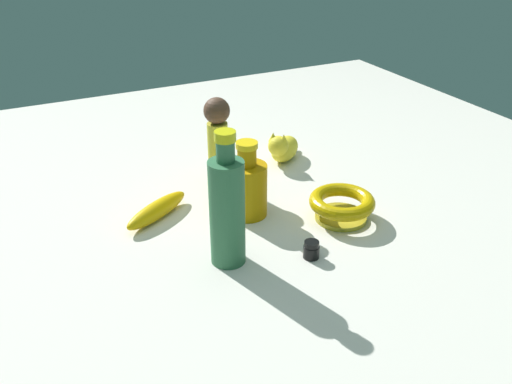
{
  "coord_description": "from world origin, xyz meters",
  "views": [
    {
      "loc": [
        0.97,
        -0.48,
        0.64
      ],
      "look_at": [
        0.0,
        0.0,
        0.06
      ],
      "focal_mm": 39.44,
      "sensor_mm": 36.0,
      "label": 1
    }
  ],
  "objects_px": {
    "bottle_short": "(247,187)",
    "person_figure_adult": "(218,138)",
    "bottle_tall": "(227,209)",
    "cat_figurine": "(283,148)",
    "banana": "(157,210)",
    "bowl": "(342,204)",
    "nail_polish_jar": "(311,250)"
  },
  "relations": [
    {
      "from": "banana",
      "to": "nail_polish_jar",
      "type": "bearing_deg",
      "value": -82.84
    },
    {
      "from": "bottle_tall",
      "to": "bowl",
      "type": "height_order",
      "value": "bottle_tall"
    },
    {
      "from": "person_figure_adult",
      "to": "cat_figurine",
      "type": "xyz_separation_m",
      "value": [
        -0.05,
        0.21,
        -0.08
      ]
    },
    {
      "from": "bottle_tall",
      "to": "bowl",
      "type": "relative_size",
      "value": 1.88
    },
    {
      "from": "bowl",
      "to": "person_figure_adult",
      "type": "bearing_deg",
      "value": -147.71
    },
    {
      "from": "person_figure_adult",
      "to": "cat_figurine",
      "type": "height_order",
      "value": "person_figure_adult"
    },
    {
      "from": "person_figure_adult",
      "to": "banana",
      "type": "relative_size",
      "value": 1.2
    },
    {
      "from": "person_figure_adult",
      "to": "bowl",
      "type": "xyz_separation_m",
      "value": [
        0.28,
        0.17,
        -0.09
      ]
    },
    {
      "from": "person_figure_adult",
      "to": "bowl",
      "type": "height_order",
      "value": "person_figure_adult"
    },
    {
      "from": "cat_figurine",
      "to": "bowl",
      "type": "height_order",
      "value": "cat_figurine"
    },
    {
      "from": "cat_figurine",
      "to": "banana",
      "type": "bearing_deg",
      "value": -70.59
    },
    {
      "from": "banana",
      "to": "bowl",
      "type": "xyz_separation_m",
      "value": [
        0.19,
        0.36,
        0.02
      ]
    },
    {
      "from": "bottle_tall",
      "to": "banana",
      "type": "distance_m",
      "value": 0.25
    },
    {
      "from": "bowl",
      "to": "banana",
      "type": "bearing_deg",
      "value": -117.11
    },
    {
      "from": "cat_figurine",
      "to": "banana",
      "type": "distance_m",
      "value": 0.42
    },
    {
      "from": "banana",
      "to": "nail_polish_jar",
      "type": "xyz_separation_m",
      "value": [
        0.28,
        0.23,
        -0.0
      ]
    },
    {
      "from": "person_figure_adult",
      "to": "bottle_short",
      "type": "xyz_separation_m",
      "value": [
        0.16,
        -0.0,
        -0.05
      ]
    },
    {
      "from": "banana",
      "to": "bowl",
      "type": "bearing_deg",
      "value": -58.4
    },
    {
      "from": "cat_figurine",
      "to": "bottle_short",
      "type": "height_order",
      "value": "bottle_short"
    },
    {
      "from": "bottle_short",
      "to": "person_figure_adult",
      "type": "bearing_deg",
      "value": 179.59
    },
    {
      "from": "bottle_tall",
      "to": "person_figure_adult",
      "type": "bearing_deg",
      "value": 159.99
    },
    {
      "from": "bottle_tall",
      "to": "cat_figurine",
      "type": "xyz_separation_m",
      "value": [
        -0.36,
        0.32,
        -0.08
      ]
    },
    {
      "from": "bottle_tall",
      "to": "cat_figurine",
      "type": "distance_m",
      "value": 0.49
    },
    {
      "from": "banana",
      "to": "bottle_short",
      "type": "relative_size",
      "value": 1.07
    },
    {
      "from": "person_figure_adult",
      "to": "banana",
      "type": "xyz_separation_m",
      "value": [
        0.09,
        -0.19,
        -0.1
      ]
    },
    {
      "from": "banana",
      "to": "bottle_short",
      "type": "xyz_separation_m",
      "value": [
        0.07,
        0.19,
        0.05
      ]
    },
    {
      "from": "cat_figurine",
      "to": "nail_polish_jar",
      "type": "height_order",
      "value": "cat_figurine"
    },
    {
      "from": "bottle_short",
      "to": "nail_polish_jar",
      "type": "bearing_deg",
      "value": 10.46
    },
    {
      "from": "bottle_short",
      "to": "bowl",
      "type": "distance_m",
      "value": 0.21
    },
    {
      "from": "cat_figurine",
      "to": "banana",
      "type": "relative_size",
      "value": 0.71
    },
    {
      "from": "person_figure_adult",
      "to": "bowl",
      "type": "relative_size",
      "value": 1.54
    },
    {
      "from": "bottle_tall",
      "to": "nail_polish_jar",
      "type": "xyz_separation_m",
      "value": [
        0.06,
        0.15,
        -0.1
      ]
    }
  ]
}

